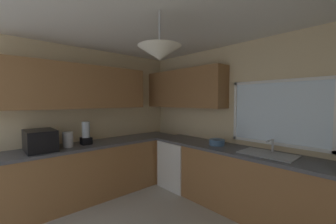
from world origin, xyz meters
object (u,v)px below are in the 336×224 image
(bowl, at_px, (217,142))
(microwave, at_px, (40,140))
(kettle, at_px, (68,140))
(blender_appliance, at_px, (86,134))
(dishwasher, at_px, (180,164))
(sink_assembly, at_px, (268,154))

(bowl, bearing_deg, microwave, -123.98)
(microwave, height_order, kettle, microwave)
(kettle, bearing_deg, microwave, -93.24)
(blender_appliance, bearing_deg, dishwasher, 65.73)
(microwave, relative_size, kettle, 2.12)
(dishwasher, xyz_separation_m, microwave, (-0.66, -2.09, 0.61))
(sink_assembly, distance_m, blender_appliance, 2.67)
(sink_assembly, relative_size, blender_appliance, 1.82)
(dishwasher, height_order, blender_appliance, blender_appliance)
(microwave, height_order, sink_assembly, microwave)
(dishwasher, relative_size, sink_assembly, 1.28)
(kettle, height_order, blender_appliance, blender_appliance)
(blender_appliance, bearing_deg, microwave, -90.00)
(microwave, height_order, blender_appliance, blender_appliance)
(kettle, distance_m, sink_assembly, 2.82)
(sink_assembly, distance_m, bowl, 0.77)
(kettle, distance_m, bowl, 2.26)
(sink_assembly, bearing_deg, bowl, -179.56)
(kettle, xyz_separation_m, blender_appliance, (-0.02, 0.28, 0.05))
(dishwasher, bearing_deg, microwave, -107.50)
(sink_assembly, height_order, bowl, sink_assembly)
(kettle, relative_size, sink_assembly, 0.35)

